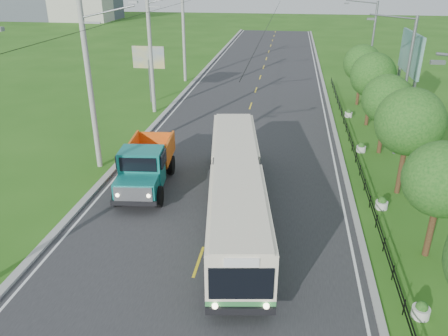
% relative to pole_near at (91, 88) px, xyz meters
% --- Properties ---
extents(ground, '(240.00, 240.00, 0.00)m').
position_rel_pole_near_xyz_m(ground, '(8.26, -9.00, -5.09)').
color(ground, '#265915').
rests_on(ground, ground).
extents(road, '(14.00, 120.00, 0.02)m').
position_rel_pole_near_xyz_m(road, '(8.26, 11.00, -5.08)').
color(road, '#28282B').
rests_on(road, ground).
extents(curb_left, '(0.40, 120.00, 0.15)m').
position_rel_pole_near_xyz_m(curb_left, '(1.06, 11.00, -5.02)').
color(curb_left, '#9E9E99').
rests_on(curb_left, ground).
extents(curb_right, '(0.30, 120.00, 0.10)m').
position_rel_pole_near_xyz_m(curb_right, '(15.41, 11.00, -5.04)').
color(curb_right, '#9E9E99').
rests_on(curb_right, ground).
extents(edge_line_left, '(0.12, 120.00, 0.00)m').
position_rel_pole_near_xyz_m(edge_line_left, '(1.61, 11.00, -5.07)').
color(edge_line_left, silver).
rests_on(edge_line_left, road).
extents(edge_line_right, '(0.12, 120.00, 0.00)m').
position_rel_pole_near_xyz_m(edge_line_right, '(14.91, 11.00, -5.07)').
color(edge_line_right, silver).
rests_on(edge_line_right, road).
extents(centre_dash, '(0.12, 2.20, 0.00)m').
position_rel_pole_near_xyz_m(centre_dash, '(8.26, -9.00, -5.07)').
color(centre_dash, yellow).
rests_on(centre_dash, road).
extents(railing_right, '(0.04, 40.00, 0.60)m').
position_rel_pole_near_xyz_m(railing_right, '(16.26, 5.00, -4.79)').
color(railing_right, black).
rests_on(railing_right, ground).
extents(pole_near, '(3.51, 0.32, 10.00)m').
position_rel_pole_near_xyz_m(pole_near, '(0.00, 0.00, 0.00)').
color(pole_near, gray).
rests_on(pole_near, ground).
extents(pole_mid, '(3.51, 0.32, 10.00)m').
position_rel_pole_near_xyz_m(pole_mid, '(0.00, 12.00, 0.00)').
color(pole_mid, gray).
rests_on(pole_mid, ground).
extents(pole_far, '(3.51, 0.32, 10.00)m').
position_rel_pole_near_xyz_m(pole_far, '(0.00, 24.00, 0.00)').
color(pole_far, gray).
rests_on(pole_far, ground).
extents(tree_second, '(3.18, 3.26, 5.30)m').
position_rel_pole_near_xyz_m(tree_second, '(18.12, -6.86, -1.57)').
color(tree_second, '#382314').
rests_on(tree_second, ground).
extents(tree_third, '(3.60, 3.62, 6.00)m').
position_rel_pole_near_xyz_m(tree_third, '(18.12, -0.86, -1.11)').
color(tree_third, '#382314').
rests_on(tree_third, ground).
extents(tree_fourth, '(3.24, 3.31, 5.40)m').
position_rel_pole_near_xyz_m(tree_fourth, '(18.12, 5.14, -1.51)').
color(tree_fourth, '#382314').
rests_on(tree_fourth, ground).
extents(tree_fifth, '(3.48, 3.52, 5.80)m').
position_rel_pole_near_xyz_m(tree_fifth, '(18.12, 11.14, -1.24)').
color(tree_fifth, '#382314').
rests_on(tree_fifth, ground).
extents(tree_back, '(3.30, 3.36, 5.50)m').
position_rel_pole_near_xyz_m(tree_back, '(18.12, 17.14, -1.44)').
color(tree_back, '#382314').
rests_on(tree_back, ground).
extents(streetlight_mid, '(3.02, 0.20, 9.07)m').
position_rel_pole_near_xyz_m(streetlight_mid, '(18.90, 5.00, -0.19)').
color(streetlight_mid, slate).
rests_on(streetlight_mid, ground).
extents(streetlight_far, '(3.02, 0.20, 9.07)m').
position_rel_pole_near_xyz_m(streetlight_far, '(18.90, 19.00, -0.19)').
color(streetlight_far, slate).
rests_on(streetlight_far, ground).
extents(planter_front, '(0.64, 0.64, 0.67)m').
position_rel_pole_near_xyz_m(planter_front, '(16.86, -11.00, -4.81)').
color(planter_front, silver).
rests_on(planter_front, ground).
extents(planter_near, '(0.64, 0.64, 0.67)m').
position_rel_pole_near_xyz_m(planter_near, '(16.86, -3.00, -4.81)').
color(planter_near, silver).
rests_on(planter_near, ground).
extents(planter_mid, '(0.64, 0.64, 0.67)m').
position_rel_pole_near_xyz_m(planter_mid, '(16.86, 5.00, -4.81)').
color(planter_mid, silver).
rests_on(planter_mid, ground).
extents(planter_far, '(0.64, 0.64, 0.67)m').
position_rel_pole_near_xyz_m(planter_far, '(16.86, 13.00, -4.81)').
color(planter_far, silver).
rests_on(planter_far, ground).
extents(billboard_left, '(3.00, 0.20, 5.20)m').
position_rel_pole_near_xyz_m(billboard_left, '(-1.24, 15.00, -1.23)').
color(billboard_left, slate).
rests_on(billboard_left, ground).
extents(billboard_right, '(0.24, 6.00, 7.30)m').
position_rel_pole_near_xyz_m(billboard_right, '(20.56, 11.00, 0.25)').
color(billboard_right, slate).
rests_on(billboard_right, ground).
extents(bus, '(4.67, 15.48, 2.95)m').
position_rel_pole_near_xyz_m(bus, '(9.35, -4.85, -3.32)').
color(bus, '#317B3E').
rests_on(bus, ground).
extents(dump_truck, '(3.07, 6.60, 2.68)m').
position_rel_pole_near_xyz_m(dump_truck, '(3.89, -2.42, -3.57)').
color(dump_truck, '#12716A').
rests_on(dump_truck, ground).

